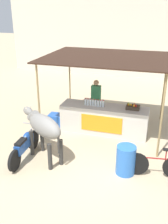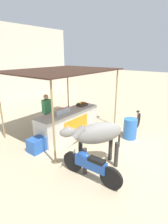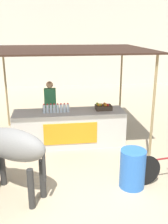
% 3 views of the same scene
% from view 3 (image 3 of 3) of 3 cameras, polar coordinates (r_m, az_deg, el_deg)
% --- Properties ---
extents(ground_plane, '(60.00, 60.00, 0.00)m').
position_cam_3_polar(ground_plane, '(5.51, -1.27, -16.49)').
color(ground_plane, tan).
extents(building_wall_far, '(16.00, 0.50, 5.29)m').
position_cam_3_polar(building_wall_far, '(14.74, -5.83, 15.90)').
color(building_wall_far, beige).
rests_on(building_wall_far, ground).
extents(stall_counter, '(3.00, 0.82, 0.96)m').
position_cam_3_polar(stall_counter, '(7.24, -3.19, -3.51)').
color(stall_counter, beige).
rests_on(stall_counter, ground).
extents(stall_awning, '(4.20, 3.20, 2.60)m').
position_cam_3_polar(stall_awning, '(7.07, -3.67, 12.82)').
color(stall_awning, '#382319').
rests_on(stall_awning, ground).
extents(water_bottle_row, '(0.70, 0.07, 0.25)m').
position_cam_3_polar(water_bottle_row, '(6.98, -6.11, 0.79)').
color(water_bottle_row, silver).
rests_on(water_bottle_row, stall_counter).
extents(fruit_crate, '(0.44, 0.32, 0.18)m').
position_cam_3_polar(fruit_crate, '(7.23, 4.23, 1.10)').
color(fruit_crate, '#3F3326').
rests_on(fruit_crate, stall_counter).
extents(vendor_behind_counter, '(0.34, 0.22, 1.65)m').
position_cam_3_polar(vendor_behind_counter, '(7.81, -7.30, 0.86)').
color(vendor_behind_counter, '#383842').
rests_on(vendor_behind_counter, ground).
extents(cooler_box, '(0.60, 0.44, 0.48)m').
position_cam_3_polar(cooler_box, '(7.33, -16.82, -6.02)').
color(cooler_box, blue).
rests_on(cooler_box, ground).
extents(water_barrel, '(0.51, 0.51, 0.81)m').
position_cam_3_polar(water_barrel, '(5.49, 10.51, -12.02)').
color(water_barrel, blue).
rests_on(water_barrel, ground).
extents(cow, '(1.72, 1.30, 1.44)m').
position_cam_3_polar(cow, '(5.05, -15.77, -7.16)').
color(cow, gray).
rests_on(cow, ground).
extents(bicycle_leaning, '(1.65, 0.27, 0.85)m').
position_cam_3_polar(bicycle_leaning, '(5.84, 17.68, -11.27)').
color(bicycle_leaning, black).
rests_on(bicycle_leaning, ground).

